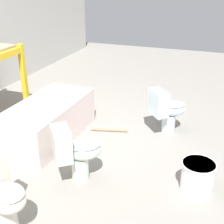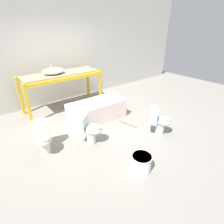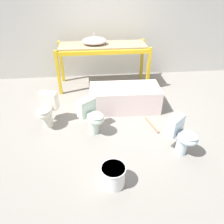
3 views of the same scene
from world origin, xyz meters
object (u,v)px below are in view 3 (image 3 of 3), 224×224
at_px(sink_basin, 94,41).
at_px(toilet_far, 92,116).
at_px(toilet_near, 181,135).
at_px(bathtub_main, 125,96).
at_px(toilet_extra, 47,109).
at_px(bucket_white, 113,175).

xyz_separation_m(sink_basin, toilet_far, (-0.14, -1.94, -0.79)).
height_order(toilet_near, toilet_far, same).
xyz_separation_m(bathtub_main, toilet_near, (0.69, -1.44, 0.06)).
distance_m(toilet_near, toilet_extra, 2.43).
xyz_separation_m(toilet_extra, bucket_white, (1.09, -1.52, -0.19)).
relative_size(toilet_near, toilet_extra, 1.00).
bearing_deg(toilet_extra, sink_basin, 75.61).
xyz_separation_m(sink_basin, bathtub_main, (0.57, -1.18, -0.86)).
xyz_separation_m(toilet_near, toilet_far, (-1.40, 0.68, 0.00)).
height_order(toilet_far, toilet_extra, same).
bearing_deg(toilet_extra, toilet_near, -7.48).
bearing_deg(bathtub_main, bucket_white, -101.28).
distance_m(bathtub_main, toilet_near, 1.60).
height_order(bathtub_main, toilet_near, toilet_near).
bearing_deg(bucket_white, toilet_near, 25.67).
bearing_deg(toilet_near, toilet_extra, 115.88).
bearing_deg(sink_basin, toilet_far, -94.21).
height_order(bathtub_main, bucket_white, bathtub_main).
height_order(toilet_extra, bucket_white, toilet_extra).
relative_size(toilet_far, bucket_white, 1.81).
relative_size(sink_basin, bucket_white, 1.66).
distance_m(bathtub_main, bucket_white, 2.04).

